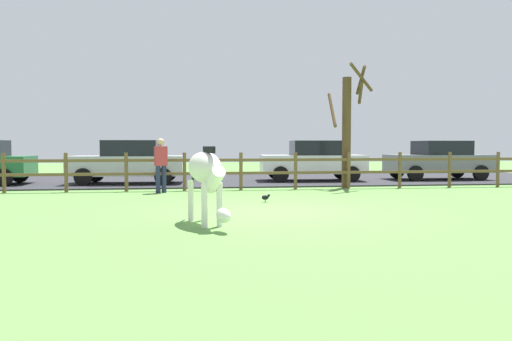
{
  "coord_description": "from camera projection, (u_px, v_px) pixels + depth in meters",
  "views": [
    {
      "loc": [
        -1.87,
        -10.11,
        1.43
      ],
      "look_at": [
        -0.34,
        1.02,
        0.83
      ],
      "focal_mm": 33.39,
      "sensor_mm": 36.0,
      "label": 1
    }
  ],
  "objects": [
    {
      "name": "paddock_fence",
      "position": [
        241.0,
        169.0,
        15.2
      ],
      "size": [
        21.55,
        0.11,
        1.2
      ],
      "color": "brown",
      "rests_on": "ground_plane"
    },
    {
      "name": "ground_plane",
      "position": [
        278.0,
        211.0,
        10.33
      ],
      "size": [
        60.0,
        60.0,
        0.0
      ],
      "primitive_type": "plane",
      "color": "#5B8C42"
    },
    {
      "name": "parked_car_silver",
      "position": [
        129.0,
        162.0,
        17.17
      ],
      "size": [
        4.09,
        2.05,
        1.56
      ],
      "color": "#B7BABF",
      "rests_on": "parking_asphalt"
    },
    {
      "name": "parked_car_grey",
      "position": [
        438.0,
        160.0,
        19.24
      ],
      "size": [
        4.01,
        1.91,
        1.56
      ],
      "color": "slate",
      "rests_on": "parking_asphalt"
    },
    {
      "name": "visitor_near_fence",
      "position": [
        161.0,
        163.0,
        14.27
      ],
      "size": [
        0.41,
        0.32,
        1.64
      ],
      "color": "#232847",
      "rests_on": "ground_plane"
    },
    {
      "name": "bare_tree",
      "position": [
        347.0,
        127.0,
        15.91
      ],
      "size": [
        1.44,
        1.43,
        4.06
      ],
      "color": "#513A23",
      "rests_on": "ground_plane"
    },
    {
      "name": "crow_on_grass",
      "position": [
        266.0,
        197.0,
        11.94
      ],
      "size": [
        0.21,
        0.1,
        0.2
      ],
      "color": "black",
      "rests_on": "ground_plane"
    },
    {
      "name": "zebra",
      "position": [
        206.0,
        173.0,
        8.55
      ],
      "size": [
        0.85,
        1.88,
        1.41
      ],
      "color": "white",
      "rests_on": "ground_plane"
    },
    {
      "name": "parked_car_white",
      "position": [
        313.0,
        160.0,
        18.56
      ],
      "size": [
        4.1,
        2.09,
        1.56
      ],
      "color": "white",
      "rests_on": "parking_asphalt"
    },
    {
      "name": "parking_asphalt",
      "position": [
        237.0,
        180.0,
        19.53
      ],
      "size": [
        28.0,
        7.4,
        0.05
      ],
      "primitive_type": "cube",
      "color": "#2D2D33",
      "rests_on": "ground_plane"
    }
  ]
}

